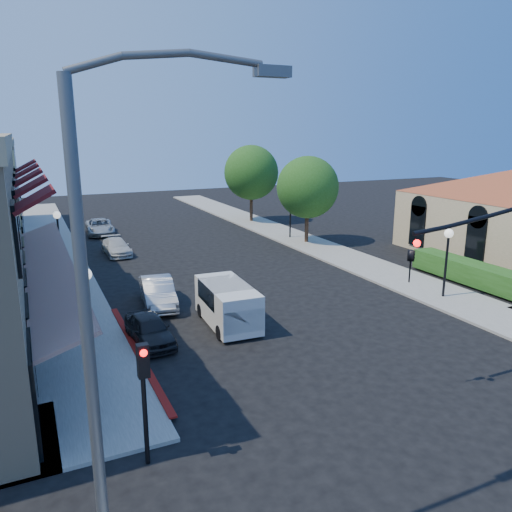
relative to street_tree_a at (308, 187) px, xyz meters
name	(u,v)px	position (x,y,z in m)	size (l,w,h in m)	color
ground	(430,418)	(-8.80, -22.00, -4.19)	(120.00, 120.00, 0.00)	black
sidewalk_left	(52,251)	(-17.55, 5.00, -4.13)	(3.50, 50.00, 0.12)	gray
sidewalk_right	(275,231)	(-0.05, 5.00, -4.13)	(3.50, 50.00, 0.12)	gray
curb_red_strip	(137,354)	(-15.70, -14.00, -4.19)	(0.25, 10.00, 0.06)	maroon
hedge	(473,285)	(2.90, -13.00, -4.19)	(1.40, 8.00, 1.10)	#224F16
street_tree_a	(308,187)	(0.00, 0.00, 0.00)	(4.56, 4.56, 6.48)	#321F14
street_tree_b	(251,173)	(0.00, 10.00, 0.35)	(4.94, 4.94, 7.02)	#321F14
secondary_signal	(144,382)	(-16.80, -20.59, -1.88)	(0.28, 0.42, 3.32)	black
cobra_streetlight	(110,323)	(-17.95, -24.00, 1.07)	(3.60, 0.25, 9.31)	#595B5E
lamppost_left_near	(87,291)	(-17.30, -14.00, -1.46)	(0.44, 0.44, 3.57)	black
lamppost_left_far	(58,225)	(-17.30, 0.00, -1.46)	(0.44, 0.44, 3.57)	black
lamppost_right_near	(448,246)	(-0.30, -14.00, -1.46)	(0.44, 0.44, 3.57)	black
lamppost_right_far	(291,204)	(-0.30, 2.00, -1.46)	(0.44, 0.44, 3.57)	black
white_van	(228,302)	(-11.47, -12.74, -3.14)	(1.99, 4.19, 1.82)	silver
parked_car_a	(149,329)	(-15.00, -13.17, -3.61)	(1.38, 3.43, 1.17)	black
parked_car_b	(158,292)	(-13.60, -9.00, -3.52)	(1.43, 4.10, 1.35)	#B6B8BC
parked_car_c	(116,247)	(-13.60, 2.33, -3.65)	(1.53, 3.77, 1.09)	beige
parked_car_d	(100,227)	(-13.60, 10.00, -3.58)	(2.06, 4.46, 1.24)	#ADAFB2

